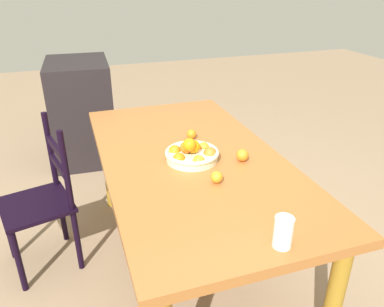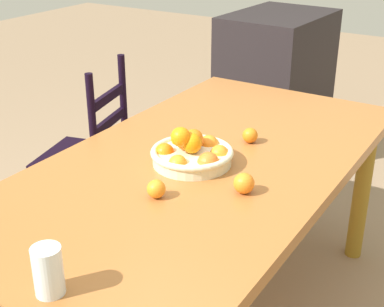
% 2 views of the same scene
% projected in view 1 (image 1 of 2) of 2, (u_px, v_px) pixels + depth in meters
% --- Properties ---
extents(ground_plane, '(12.00, 12.00, 0.00)m').
position_uv_depth(ground_plane, '(191.00, 261.00, 2.48)').
color(ground_plane, '#8D7458').
extents(dining_table, '(1.89, 0.99, 0.78)m').
position_uv_depth(dining_table, '(191.00, 170.00, 2.18)').
color(dining_table, '#9E5E2C').
rests_on(dining_table, ground).
extents(chair_near_window, '(0.49, 0.49, 0.95)m').
position_uv_depth(chair_near_window, '(43.00, 203.00, 2.30)').
color(chair_near_window, black).
rests_on(chair_near_window, ground).
extents(cabinet, '(0.81, 0.61, 0.97)m').
position_uv_depth(cabinet, '(82.00, 111.00, 3.70)').
color(cabinet, black).
rests_on(cabinet, ground).
extents(fruit_bowl, '(0.30, 0.30, 0.15)m').
position_uv_depth(fruit_bowl, '(192.00, 153.00, 2.08)').
color(fruit_bowl, beige).
rests_on(fruit_bowl, dining_table).
extents(orange_loose_0, '(0.06, 0.06, 0.06)m').
position_uv_depth(orange_loose_0, '(191.00, 134.00, 2.35)').
color(orange_loose_0, orange).
rests_on(orange_loose_0, dining_table).
extents(orange_loose_1, '(0.07, 0.07, 0.07)m').
position_uv_depth(orange_loose_1, '(242.00, 155.00, 2.07)').
color(orange_loose_1, orange).
rests_on(orange_loose_1, dining_table).
extents(orange_loose_2, '(0.06, 0.06, 0.06)m').
position_uv_depth(orange_loose_2, '(217.00, 177.00, 1.86)').
color(orange_loose_2, orange).
rests_on(orange_loose_2, dining_table).
extents(drinking_glass, '(0.07, 0.07, 0.13)m').
position_uv_depth(drinking_glass, '(283.00, 232.00, 1.41)').
color(drinking_glass, silver).
rests_on(drinking_glass, dining_table).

